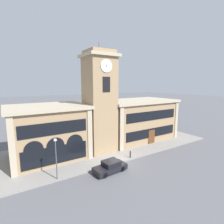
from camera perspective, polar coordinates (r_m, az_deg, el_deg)
The scene contains 8 objects.
ground_plane at distance 25.57m, azimuth 2.41°, elevation -16.46°, with size 300.00×300.00×0.00m, color #56565B.
sidewalk_kerb at distance 30.98m, azimuth -4.97°, elevation -11.60°, with size 41.43×13.74×0.15m.
clock_tower at distance 28.04m, azimuth -4.07°, elevation 3.12°, with size 5.03×5.03×17.32m.
town_hall_left_wing at distance 27.97m, azimuth -20.14°, elevation -6.01°, with size 11.28×8.94×7.94m.
town_hall_right_wing at distance 35.64m, azimuth 8.23°, elevation -2.34°, with size 14.95×8.94×7.91m.
parked_car_near at distance 23.15m, azimuth -0.51°, elevation -17.26°, with size 4.40×2.18×1.45m.
street_lamp at distance 21.22m, azimuth -17.88°, elevation -12.38°, with size 0.36×0.36×4.88m.
bollard at distance 26.93m, azimuth 5.99°, elevation -13.56°, with size 0.18×0.18×1.06m.
Camera 1 is at (-13.13, -18.93, 11.10)m, focal length 28.00 mm.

